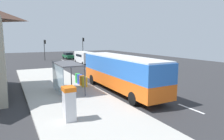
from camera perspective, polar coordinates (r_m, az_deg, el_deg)
ground_plane at (r=31.21m, az=-7.74°, el=0.12°), size 56.00×92.00×0.04m
sidewalk_platform at (r=18.09m, az=-13.69°, el=-6.15°), size 6.20×30.00×0.18m
lane_stripe_seg_0 at (r=14.82m, az=21.56°, el=-10.24°), size 0.16×2.20×0.01m
lane_stripe_seg_1 at (r=18.29m, az=9.57°, el=-6.12°), size 0.16×2.20×0.01m
lane_stripe_seg_2 at (r=22.35m, az=1.77°, el=-3.24°), size 0.16×2.20×0.01m
lane_stripe_seg_3 at (r=26.72m, az=-3.53°, el=-1.24°), size 0.16×2.20×0.01m
lane_stripe_seg_4 at (r=31.29m, az=-7.31°, el=0.20°), size 0.16×2.20×0.01m
lane_stripe_seg_5 at (r=35.97m, az=-10.12°, el=1.27°), size 0.16×2.20×0.01m
lane_stripe_seg_6 at (r=40.73m, az=-12.27°, el=2.09°), size 0.16×2.20×0.01m
lane_stripe_seg_7 at (r=45.54m, az=-13.98°, el=2.73°), size 0.16×2.20×0.01m
bus at (r=17.75m, az=2.46°, el=-0.40°), size 2.54×11.01×3.21m
white_van at (r=37.89m, az=-8.07°, el=3.74°), size 2.08×5.22×2.30m
sedan_near at (r=48.47m, az=-12.40°, el=4.08°), size 1.91×4.43×1.52m
ticket_machine at (r=11.44m, az=-12.15°, el=-9.32°), size 0.66×0.76×1.94m
recycling_bin_yellow at (r=19.18m, az=-7.86°, el=-3.37°), size 0.52×0.52×0.95m
recycling_bin_orange at (r=19.83m, az=-8.55°, el=-2.99°), size 0.52×0.52×0.95m
recycling_bin_blue at (r=20.48m, az=-9.20°, el=-2.62°), size 0.52×0.52×0.95m
recycling_bin_green at (r=21.13m, az=-9.81°, el=-2.28°), size 0.52×0.52×0.95m
traffic_light_near_side at (r=47.79m, az=-8.27°, el=7.18°), size 0.49×0.28×5.01m
traffic_light_far_side at (r=46.42m, az=-18.70°, el=6.39°), size 0.49×0.28×4.53m
bus_shelter at (r=17.25m, az=-13.61°, el=-0.05°), size 1.80×4.00×2.50m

